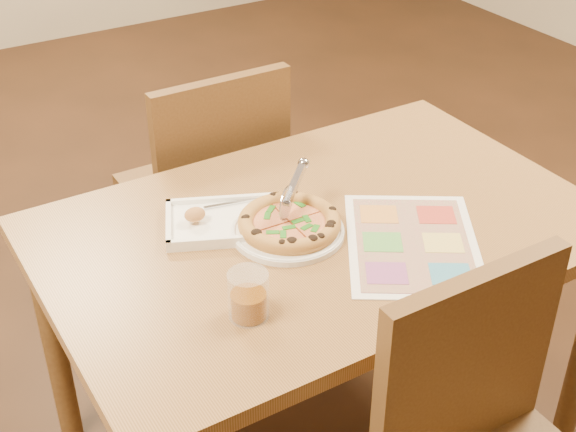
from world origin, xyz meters
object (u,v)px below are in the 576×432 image
chair_far (211,172)px  appetizer_tray (222,222)px  glass_tumbler (248,298)px  pizza_cutter (292,190)px  pizza (289,223)px  menu (413,243)px  plate (288,232)px  dining_table (321,254)px

chair_far → appetizer_tray: size_ratio=1.45×
chair_far → appetizer_tray: chair_far is taller
glass_tumbler → appetizer_tray: bearing=72.0°
pizza_cutter → pizza: bearing=-166.9°
glass_tumbler → menu: glass_tumbler is taller
appetizer_tray → plate: bearing=-43.5°
plate → glass_tumbler: (-0.22, -0.21, 0.04)m
menu → chair_far: bearing=99.6°
dining_table → appetizer_tray: bearing=150.9°
chair_far → dining_table: bearing=90.0°
glass_tumbler → menu: 0.44m
chair_far → glass_tumbler: size_ratio=4.57×
pizza → appetizer_tray: appetizer_tray is taller
plate → pizza_cutter: 0.10m
plate → pizza: (0.01, 0.01, 0.02)m
chair_far → menu: size_ratio=1.14×
dining_table → menu: size_ratio=3.16×
dining_table → pizza_cutter: pizza_cutter is taller
chair_far → menu: bearing=99.6°
appetizer_tray → chair_far: bearing=67.3°
pizza → menu: 0.29m
chair_far → plate: bearing=81.4°
chair_far → plate: chair_far is taller
appetizer_tray → pizza_cutter: bearing=-23.1°
dining_table → plate: 0.13m
plate → pizza: pizza is taller
chair_far → plate: 0.62m
chair_far → glass_tumbler: (-0.31, -0.81, 0.20)m
pizza → pizza_cutter: (0.03, 0.04, 0.06)m
plate → pizza_cutter: (0.04, 0.04, 0.08)m
plate → menu: (0.22, -0.18, -0.00)m
pizza → menu: size_ratio=0.58×
menu → pizza: bearing=139.1°
pizza → pizza_cutter: size_ratio=1.80×
plate → dining_table: bearing=-3.3°
pizza → glass_tumbler: (-0.22, -0.21, 0.02)m
chair_far → glass_tumbler: chair_far is taller
dining_table → pizza: 0.14m
glass_tumbler → menu: bearing=3.8°
chair_far → glass_tumbler: bearing=69.1°
dining_table → glass_tumbler: (-0.31, -0.20, 0.13)m
dining_table → appetizer_tray: (-0.20, 0.11, 0.10)m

